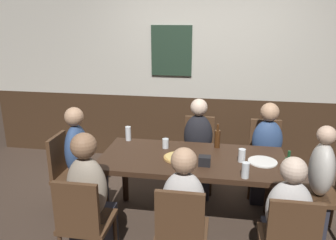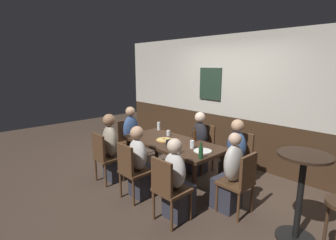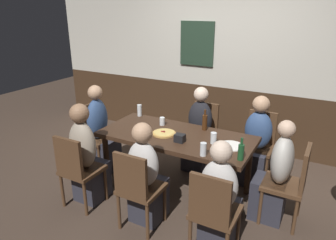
% 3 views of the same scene
% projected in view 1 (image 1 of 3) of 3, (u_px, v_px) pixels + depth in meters
% --- Properties ---
extents(ground_plane, '(12.00, 12.00, 0.00)m').
position_uv_depth(ground_plane, '(191.00, 223.00, 3.49)').
color(ground_plane, '#423328').
extents(wall_back, '(6.40, 0.13, 2.60)m').
position_uv_depth(wall_back, '(204.00, 73.00, 4.66)').
color(wall_back, '#3D2819').
rests_on(wall_back, ground_plane).
extents(dining_table, '(1.80, 0.83, 0.74)m').
position_uv_depth(dining_table, '(192.00, 165.00, 3.30)').
color(dining_table, '#382316').
rests_on(dining_table, ground_plane).
extents(chair_left_near, '(0.40, 0.40, 0.88)m').
position_uv_depth(chair_left_near, '(83.00, 220.00, 2.69)').
color(chair_left_near, '#513521').
rests_on(chair_left_near, ground_plane).
extents(chair_right_far, '(0.40, 0.40, 0.88)m').
position_uv_depth(chair_right_far, '(265.00, 153.00, 4.00)').
color(chair_right_far, '#513521').
rests_on(chair_right_far, ground_plane).
extents(chair_mid_far, '(0.40, 0.40, 0.88)m').
position_uv_depth(chair_mid_far, '(198.00, 149.00, 4.13)').
color(chair_mid_far, '#513521').
rests_on(chair_mid_far, ground_plane).
extents(chair_head_west, '(0.40, 0.40, 0.88)m').
position_uv_depth(chair_head_west, '(68.00, 170.00, 3.55)').
color(chair_head_west, '#513521').
rests_on(chair_head_west, ground_plane).
extents(chair_mid_near, '(0.40, 0.40, 0.88)m').
position_uv_depth(chair_mid_near, '(181.00, 230.00, 2.56)').
color(chair_mid_near, '#513521').
rests_on(chair_mid_near, ground_plane).
extents(chair_head_east, '(0.40, 0.40, 0.88)m').
position_uv_depth(chair_head_east, '(331.00, 191.00, 3.14)').
color(chair_head_east, '#513521').
rests_on(chair_head_east, ground_plane).
extents(person_left_near, '(0.34, 0.37, 1.20)m').
position_uv_depth(person_left_near, '(91.00, 208.00, 2.83)').
color(person_left_near, '#2D2D38').
rests_on(person_left_near, ground_plane).
extents(person_right_far, '(0.34, 0.37, 1.14)m').
position_uv_depth(person_right_far, '(266.00, 159.00, 3.85)').
color(person_right_far, '#2D2D38').
rests_on(person_right_far, ground_plane).
extents(person_right_near, '(0.34, 0.37, 1.11)m').
position_uv_depth(person_right_near, '(285.00, 231.00, 2.60)').
color(person_right_near, '#2D2D38').
rests_on(person_right_near, ground_plane).
extents(person_mid_far, '(0.34, 0.37, 1.16)m').
position_uv_depth(person_mid_far, '(197.00, 154.00, 3.98)').
color(person_mid_far, '#2D2D38').
rests_on(person_mid_far, ground_plane).
extents(person_head_west, '(0.37, 0.34, 1.19)m').
position_uv_depth(person_head_west, '(83.00, 171.00, 3.52)').
color(person_head_west, '#2D2D38').
rests_on(person_head_west, ground_plane).
extents(person_mid_near, '(0.34, 0.37, 1.12)m').
position_uv_depth(person_mid_near, '(184.00, 220.00, 2.72)').
color(person_mid_near, '#2D2D38').
rests_on(person_mid_near, ground_plane).
extents(person_head_east, '(0.37, 0.34, 1.13)m').
position_uv_depth(person_head_east, '(313.00, 192.00, 3.17)').
color(person_head_east, '#2D2D38').
rests_on(person_head_east, ground_plane).
extents(pizza, '(0.28, 0.28, 0.03)m').
position_uv_depth(pizza, '(178.00, 157.00, 3.24)').
color(pizza, tan).
rests_on(pizza, dining_table).
extents(tumbler_water, '(0.07, 0.07, 0.10)m').
position_uv_depth(tumbler_water, '(166.00, 144.00, 3.49)').
color(tumbler_water, silver).
rests_on(tumbler_water, dining_table).
extents(pint_glass_amber, '(0.06, 0.06, 0.16)m').
position_uv_depth(pint_glass_amber, '(128.00, 134.00, 3.70)').
color(pint_glass_amber, silver).
rests_on(pint_glass_amber, dining_table).
extents(pint_glass_pale, '(0.07, 0.07, 0.13)m').
position_uv_depth(pint_glass_pale, '(242.00, 156.00, 3.16)').
color(pint_glass_pale, silver).
rests_on(pint_glass_pale, dining_table).
extents(beer_glass_half, '(0.06, 0.06, 0.14)m').
position_uv_depth(beer_glass_half, '(245.00, 171.00, 2.85)').
color(beer_glass_half, silver).
rests_on(beer_glass_half, dining_table).
extents(beer_bottle_green, '(0.06, 0.06, 0.23)m').
position_uv_depth(beer_bottle_green, '(288.00, 166.00, 2.87)').
color(beer_bottle_green, '#194723').
rests_on(beer_bottle_green, dining_table).
extents(beer_bottle_brown, '(0.06, 0.06, 0.26)m').
position_uv_depth(beer_bottle_brown, '(217.00, 138.00, 3.49)').
color(beer_bottle_brown, '#42230F').
rests_on(beer_bottle_brown, dining_table).
extents(plate_white_large, '(0.27, 0.27, 0.01)m').
position_uv_depth(plate_white_large, '(263.00, 162.00, 3.16)').
color(plate_white_large, white).
rests_on(plate_white_large, dining_table).
extents(condiment_caddy, '(0.11, 0.09, 0.09)m').
position_uv_depth(condiment_caddy, '(205.00, 161.00, 3.08)').
color(condiment_caddy, black).
rests_on(condiment_caddy, dining_table).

